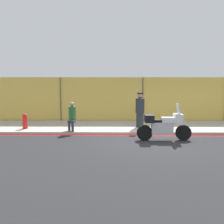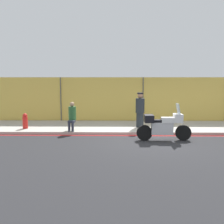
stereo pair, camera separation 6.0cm
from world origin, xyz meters
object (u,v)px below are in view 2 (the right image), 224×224
at_px(person_seated_on_curb, 72,115).
at_px(fire_hydrant, 25,121).
at_px(officer_standing, 140,110).
at_px(motorcycle, 163,126).

height_order(person_seated_on_curb, fire_hydrant, person_seated_on_curb).
height_order(officer_standing, fire_hydrant, officer_standing).
distance_m(motorcycle, person_seated_on_curb, 4.21).
xyz_separation_m(officer_standing, person_seated_on_curb, (-3.20, -0.82, -0.14)).
height_order(motorcycle, officer_standing, officer_standing).
bearing_deg(fire_hydrant, person_seated_on_curb, -9.50).
xyz_separation_m(motorcycle, officer_standing, (-0.75, 2.26, 0.38)).
distance_m(motorcycle, officer_standing, 2.42).
height_order(motorcycle, fire_hydrant, motorcycle).
xyz_separation_m(person_seated_on_curb, fire_hydrant, (-2.33, 0.39, -0.37)).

